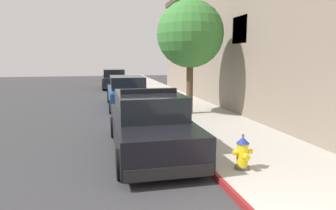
{
  "coord_description": "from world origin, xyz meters",
  "views": [
    {
      "loc": [
        -2.29,
        -2.84,
        2.48
      ],
      "look_at": [
        -0.24,
        6.31,
        1.0
      ],
      "focal_mm": 32.0,
      "sensor_mm": 36.0,
      "label": 1
    }
  ],
  "objects": [
    {
      "name": "fire_hydrant",
      "position": [
        0.6,
        2.78,
        0.48
      ],
      "size": [
        0.44,
        0.4,
        0.76
      ],
      "color": "#4C4C51",
      "rests_on": "sidewalk_pavement"
    },
    {
      "name": "curb_painted_edge",
      "position": [
        -0.04,
        10.0,
        0.07
      ],
      "size": [
        0.08,
        60.0,
        0.13
      ],
      "primitive_type": "cube",
      "color": "maroon",
      "rests_on": "ground"
    },
    {
      "name": "sidewalk_pavement",
      "position": [
        1.65,
        10.0,
        0.07
      ],
      "size": [
        3.3,
        60.0,
        0.13
      ],
      "primitive_type": "cube",
      "color": "#ADA89E",
      "rests_on": "ground"
    },
    {
      "name": "parked_car_dark_far",
      "position": [
        -1.25,
        22.21,
        0.74
      ],
      "size": [
        1.94,
        4.84,
        1.56
      ],
      "color": "black",
      "rests_on": "ground"
    },
    {
      "name": "parked_car_silver_ahead",
      "position": [
        -1.01,
        12.36,
        0.74
      ],
      "size": [
        1.94,
        4.84,
        1.56
      ],
      "color": "navy",
      "rests_on": "ground"
    },
    {
      "name": "storefront_building",
      "position": [
        5.9,
        8.76,
        3.48
      ],
      "size": [
        5.43,
        27.67,
        6.94
      ],
      "color": "gray",
      "rests_on": "ground"
    },
    {
      "name": "ground_plane",
      "position": [
        -4.35,
        10.0,
        -0.1
      ],
      "size": [
        28.99,
        60.0,
        0.2
      ],
      "primitive_type": "cube",
      "color": "#353538"
    },
    {
      "name": "street_tree",
      "position": [
        1.37,
        9.28,
        3.44
      ],
      "size": [
        2.77,
        2.77,
        4.71
      ],
      "color": "brown",
      "rests_on": "sidewalk_pavement"
    },
    {
      "name": "police_cruiser",
      "position": [
        -1.07,
        4.85,
        0.74
      ],
      "size": [
        1.94,
        4.84,
        1.68
      ],
      "color": "black",
      "rests_on": "ground"
    }
  ]
}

